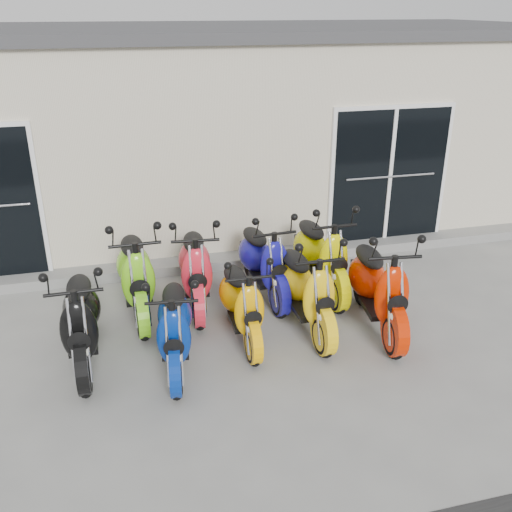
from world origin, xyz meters
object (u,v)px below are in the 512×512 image
(scooter_front_black, at_px, (79,309))
(scooter_back_red, at_px, (195,258))
(scooter_front_blue, at_px, (174,316))
(scooter_back_yellow, at_px, (321,245))
(scooter_front_orange_a, at_px, (241,293))
(scooter_back_green, at_px, (135,264))
(scooter_back_blue, at_px, (264,252))
(scooter_front_orange_b, at_px, (306,279))
(scooter_front_red, at_px, (379,276))

(scooter_front_black, height_order, scooter_back_red, scooter_back_red)
(scooter_front_blue, bearing_deg, scooter_back_yellow, 38.15)
(scooter_front_orange_a, relative_size, scooter_back_green, 0.86)
(scooter_back_blue, relative_size, scooter_back_yellow, 0.96)
(scooter_front_orange_b, height_order, scooter_back_blue, scooter_front_orange_b)
(scooter_front_black, bearing_deg, scooter_back_green, 55.10)
(scooter_front_orange_b, bearing_deg, scooter_back_red, 141.15)
(scooter_front_orange_b, distance_m, scooter_back_yellow, 1.06)
(scooter_front_black, bearing_deg, scooter_front_red, -2.98)
(scooter_back_red, bearing_deg, scooter_back_yellow, 5.20)
(scooter_front_red, xyz_separation_m, scooter_back_blue, (-1.13, 1.16, -0.04))
(scooter_front_black, relative_size, scooter_back_red, 0.99)
(scooter_back_blue, height_order, scooter_back_yellow, scooter_back_yellow)
(scooter_front_orange_a, bearing_deg, scooter_front_red, -5.39)
(scooter_back_yellow, bearing_deg, scooter_back_blue, 176.59)
(scooter_front_orange_b, relative_size, scooter_back_blue, 1.02)
(scooter_front_red, distance_m, scooter_back_yellow, 1.16)
(scooter_front_black, xyz_separation_m, scooter_front_orange_a, (1.82, 0.04, -0.06))
(scooter_front_orange_b, xyz_separation_m, scooter_back_red, (-1.20, 0.94, 0.00))
(scooter_back_blue, bearing_deg, scooter_front_blue, -139.03)
(scooter_front_red, relative_size, scooter_back_green, 1.00)
(scooter_front_orange_b, relative_size, scooter_back_yellow, 0.97)
(scooter_front_blue, distance_m, scooter_front_red, 2.51)
(scooter_front_orange_b, bearing_deg, scooter_front_red, -13.61)
(scooter_front_blue, bearing_deg, scooter_front_orange_a, 30.46)
(scooter_front_orange_b, xyz_separation_m, scooter_back_green, (-1.97, 0.90, 0.03))
(scooter_back_green, bearing_deg, scooter_back_yellow, -0.94)
(scooter_front_black, xyz_separation_m, scooter_front_orange_b, (2.63, 0.08, 0.01))
(scooter_back_green, distance_m, scooter_back_yellow, 2.51)
(scooter_front_black, relative_size, scooter_back_yellow, 0.96)
(scooter_front_black, distance_m, scooter_front_blue, 1.04)
(scooter_front_orange_b, bearing_deg, scooter_back_yellow, 59.16)
(scooter_front_blue, distance_m, scooter_back_green, 1.34)
(scooter_back_blue, distance_m, scooter_back_yellow, 0.81)
(scooter_front_orange_a, height_order, scooter_front_red, scooter_front_red)
(scooter_front_blue, bearing_deg, scooter_front_orange_b, 20.56)
(scooter_front_orange_b, relative_size, scooter_back_red, 1.00)
(scooter_front_orange_a, bearing_deg, scooter_front_black, -178.49)
(scooter_front_red, relative_size, scooter_back_blue, 1.07)
(scooter_front_red, relative_size, scooter_back_yellow, 1.02)
(scooter_front_orange_b, height_order, scooter_back_red, scooter_back_red)
(scooter_front_blue, height_order, scooter_back_yellow, scooter_back_yellow)
(scooter_front_black, relative_size, scooter_front_blue, 1.08)
(scooter_front_blue, relative_size, scooter_front_red, 0.87)
(scooter_back_blue, bearing_deg, scooter_back_yellow, -6.68)
(scooter_front_red, bearing_deg, scooter_front_orange_a, -178.06)
(scooter_back_green, height_order, scooter_back_blue, scooter_back_green)
(scooter_front_black, distance_m, scooter_front_orange_a, 1.82)
(scooter_front_blue, relative_size, scooter_back_yellow, 0.89)
(scooter_back_green, relative_size, scooter_back_blue, 1.07)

